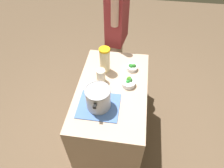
{
  "coord_description": "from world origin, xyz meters",
  "views": [
    {
      "loc": [
        -1.25,
        -0.18,
        2.28
      ],
      "look_at": [
        0.0,
        0.0,
        0.94
      ],
      "focal_mm": 32.3,
      "sensor_mm": 36.0,
      "label": 1
    }
  ],
  "objects": [
    {
      "name": "ground_plane",
      "position": [
        0.0,
        0.0,
        0.0
      ],
      "size": [
        8.0,
        8.0,
        0.0
      ],
      "primitive_type": "plane",
      "color": "brown"
    },
    {
      "name": "mason_jar",
      "position": [
        0.07,
        0.12,
        0.96
      ],
      "size": [
        0.09,
        0.09,
        0.14
      ],
      "color": "beige",
      "rests_on": "counter_slab"
    },
    {
      "name": "person_cook",
      "position": [
        0.84,
        0.06,
        0.92
      ],
      "size": [
        0.5,
        0.25,
        1.67
      ],
      "color": "tan",
      "rests_on": "ground_plane"
    },
    {
      "name": "lemonade_pitcher",
      "position": [
        0.23,
        0.1,
        1.03
      ],
      "size": [
        0.1,
        0.1,
        0.27
      ],
      "color": "beige",
      "rests_on": "counter_slab"
    },
    {
      "name": "broccoli_bowl_center",
      "position": [
        0.06,
        -0.15,
        0.92
      ],
      "size": [
        0.13,
        0.13,
        0.08
      ],
      "color": "silver",
      "rests_on": "counter_slab"
    },
    {
      "name": "cooking_pot",
      "position": [
        -0.23,
        0.08,
        1.0
      ],
      "size": [
        0.28,
        0.21,
        0.2
      ],
      "color": "#B7B7BC",
      "rests_on": "dish_cloth"
    },
    {
      "name": "broccoli_bowl_front",
      "position": [
        0.28,
        -0.16,
        0.92
      ],
      "size": [
        0.11,
        0.11,
        0.07
      ],
      "color": "silver",
      "rests_on": "counter_slab"
    },
    {
      "name": "dish_cloth",
      "position": [
        -0.23,
        0.08,
        0.9
      ],
      "size": [
        0.31,
        0.36,
        0.01
      ],
      "primitive_type": "cube",
      "color": "#486BB0",
      "rests_on": "counter_slab"
    },
    {
      "name": "counter_slab",
      "position": [
        0.0,
        0.0,
        0.45
      ],
      "size": [
        1.08,
        0.66,
        0.89
      ],
      "primitive_type": "cube",
      "color": "tan",
      "rests_on": "ground_plane"
    }
  ]
}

